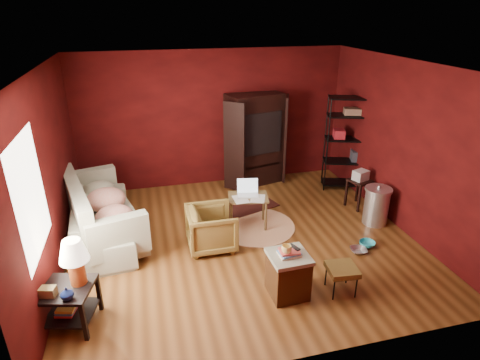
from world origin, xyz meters
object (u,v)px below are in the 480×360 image
object	(u,v)px
armchair	(211,226)
tv_armoire	(255,138)
hamper	(288,274)
sofa	(102,214)
laptop_desk	(248,199)
side_table	(71,276)
wire_shelving	(350,140)

from	to	relation	value
armchair	tv_armoire	distance (m)	2.77
hamper	tv_armoire	size ratio (longest dim) A/B	0.37
hamper	tv_armoire	bearing A→B (deg)	80.70
sofa	laptop_desk	world-z (taller)	sofa
side_table	tv_armoire	world-z (taller)	tv_armoire
armchair	laptop_desk	size ratio (longest dim) A/B	0.90
side_table	sofa	bearing A→B (deg)	84.34
hamper	wire_shelving	distance (m)	3.88
sofa	tv_armoire	size ratio (longest dim) A/B	1.18
sofa	side_table	world-z (taller)	side_table
side_table	laptop_desk	distance (m)	3.15
sofa	side_table	distance (m)	1.97
side_table	armchair	bearing A→B (deg)	33.09
laptop_desk	tv_armoire	distance (m)	1.98
sofa	tv_armoire	xyz separation A→B (m)	(3.06, 1.60, 0.56)
armchair	wire_shelving	xyz separation A→B (m)	(3.17, 1.58, 0.69)
tv_armoire	wire_shelving	xyz separation A→B (m)	(1.79, -0.75, 0.06)
tv_armoire	wire_shelving	distance (m)	1.94
tv_armoire	wire_shelving	world-z (taller)	wire_shelving
hamper	laptop_desk	distance (m)	1.90
hamper	laptop_desk	xyz separation A→B (m)	(-0.03, 1.89, 0.19)
sofa	hamper	xyz separation A→B (m)	(2.45, -2.10, -0.12)
hamper	wire_shelving	size ratio (longest dim) A/B	0.37
tv_armoire	sofa	bearing A→B (deg)	-166.02
armchair	side_table	bearing A→B (deg)	123.63
side_table	hamper	xyz separation A→B (m)	(2.65, -0.15, -0.35)
sofa	tv_armoire	world-z (taller)	tv_armoire
wire_shelving	tv_armoire	bearing A→B (deg)	175.70
laptop_desk	wire_shelving	bearing A→B (deg)	34.59
hamper	laptop_desk	size ratio (longest dim) A/B	0.86
armchair	laptop_desk	distance (m)	0.91
sofa	wire_shelving	xyz separation A→B (m)	(4.85, 0.85, 0.62)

